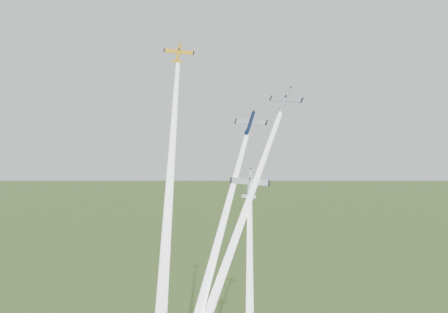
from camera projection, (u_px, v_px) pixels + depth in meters
plane_yellow at (179, 53)px, 129.10m from camera, size 7.98×7.52×7.19m
smoke_trail_yellow at (169, 190)px, 110.89m from camera, size 17.23×35.84×54.94m
plane_navy at (250, 124)px, 120.40m from camera, size 7.98×5.37×7.25m
smoke_trail_navy at (206, 285)px, 103.90m from camera, size 3.38×38.84×56.02m
plane_silver_right at (285, 101)px, 119.88m from camera, size 9.55×7.00×8.03m
smoke_trail_silver_right at (221, 278)px, 103.67m from camera, size 11.66×43.05×63.13m
plane_silver_low at (250, 184)px, 112.56m from camera, size 9.08×8.27×7.91m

